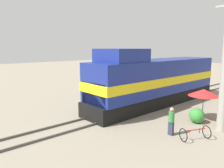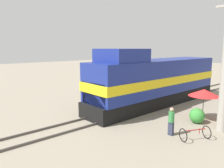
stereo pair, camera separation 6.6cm
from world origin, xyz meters
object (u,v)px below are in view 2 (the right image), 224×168
(locomotive, at_px, (154,81))
(bicycle, at_px, (195,133))
(person_bystander, at_px, (171,120))
(vendor_umbrella, at_px, (204,93))

(locomotive, distance_m, bicycle, 7.92)
(locomotive, bearing_deg, person_bystander, -43.66)
(vendor_umbrella, distance_m, person_bystander, 4.14)
(person_bystander, height_order, bicycle, person_bystander)
(locomotive, xyz_separation_m, person_bystander, (5.05, -4.82, -1.26))
(vendor_umbrella, relative_size, bicycle, 1.28)
(locomotive, relative_size, bicycle, 8.51)
(vendor_umbrella, xyz_separation_m, bicycle, (1.35, -3.55, -1.64))
(person_bystander, distance_m, bicycle, 1.47)
(vendor_umbrella, height_order, bicycle, vendor_umbrella)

